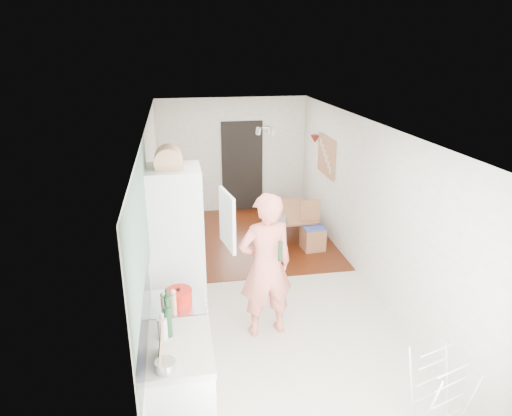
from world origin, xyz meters
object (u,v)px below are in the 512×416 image
object	(u,v)px
stool	(272,238)
drying_rack	(439,393)
dining_table	(291,224)
dining_chair	(313,227)
person	(266,253)

from	to	relation	value
stool	drying_rack	distance (m)	4.36
dining_table	dining_chair	size ratio (longest dim) A/B	1.35
dining_chair	stool	world-z (taller)	dining_chair
dining_chair	stool	xyz separation A→B (m)	(-0.73, 0.14, -0.24)
stool	drying_rack	xyz separation A→B (m)	(0.71, -4.30, 0.18)
dining_table	dining_chair	distance (m)	0.83
dining_table	drying_rack	distance (m)	4.93
dining_table	drying_rack	size ratio (longest dim) A/B	1.53
stool	dining_table	bearing A→B (deg)	50.90
dining_chair	drying_rack	world-z (taller)	dining_chair
person	stool	size ratio (longest dim) A/B	5.24
stool	drying_rack	bearing A→B (deg)	-80.62
person	stool	bearing A→B (deg)	-111.86
drying_rack	dining_table	bearing A→B (deg)	75.22
person	dining_table	distance (m)	3.41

